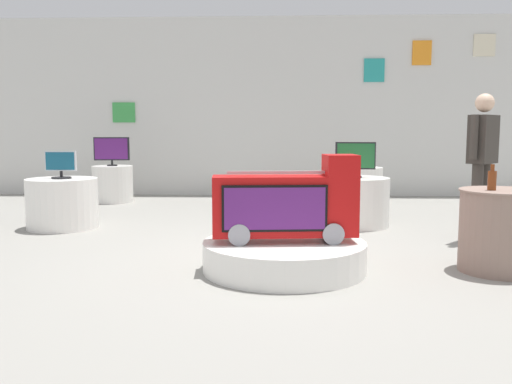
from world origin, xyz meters
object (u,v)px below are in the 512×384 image
object	(u,v)px
tv_on_center_rear	(355,157)
shopper_browsing_near_truck	(482,155)
main_display_pedestal	(284,256)
novelty_firetruck_tv	(288,206)
tv_on_right_rear	(361,154)
tv_on_left_rear	(61,165)
side_table_round	(500,230)
display_pedestal_far_right	(113,184)
tv_on_far_right	(112,150)
bottle_on_side_table	(492,180)
display_pedestal_left_rear	(62,203)
display_pedestal_center_rear	(354,202)
display_pedestal_right_rear	(360,186)

from	to	relation	value
tv_on_center_rear	shopper_browsing_near_truck	size ratio (longest dim) A/B	0.31
tv_on_center_rear	main_display_pedestal	bearing A→B (deg)	-111.96
novelty_firetruck_tv	tv_on_right_rear	world-z (taller)	tv_on_right_rear
tv_on_left_rear	tv_on_center_rear	size ratio (longest dim) A/B	0.76
tv_on_right_rear	side_table_round	world-z (taller)	tv_on_right_rear
tv_on_right_rear	side_table_round	bearing A→B (deg)	-82.44
display_pedestal_far_right	side_table_round	bearing A→B (deg)	-43.08
main_display_pedestal	side_table_round	bearing A→B (deg)	1.22
tv_on_far_right	bottle_on_side_table	size ratio (longest dim) A/B	2.72
tv_on_center_rear	display_pedestal_far_right	bearing A→B (deg)	149.96
tv_on_center_rear	display_pedestal_far_right	world-z (taller)	tv_on_center_rear
main_display_pedestal	side_table_round	distance (m)	1.86
tv_on_far_right	shopper_browsing_near_truck	bearing A→B (deg)	-31.50
display_pedestal_far_right	shopper_browsing_near_truck	distance (m)	5.96
tv_on_left_rear	bottle_on_side_table	world-z (taller)	tv_on_left_rear
display_pedestal_far_right	shopper_browsing_near_truck	bearing A→B (deg)	-31.54
tv_on_far_right	shopper_browsing_near_truck	distance (m)	5.92
tv_on_right_rear	tv_on_far_right	world-z (taller)	tv_on_far_right
tv_on_right_rear	shopper_browsing_near_truck	distance (m)	3.03
main_display_pedestal	bottle_on_side_table	world-z (taller)	bottle_on_side_table
novelty_firetruck_tv	display_pedestal_left_rear	xyz separation A→B (m)	(-2.77, 1.97, -0.26)
tv_on_center_rear	bottle_on_side_table	size ratio (longest dim) A/B	2.30
main_display_pedestal	tv_on_far_right	xyz separation A→B (m)	(-2.89, 4.46, 0.77)
display_pedestal_center_rear	tv_on_center_rear	world-z (taller)	tv_on_center_rear
main_display_pedestal	tv_on_right_rear	xyz separation A→B (m)	(1.28, 4.27, 0.70)
side_table_round	display_pedestal_left_rear	bearing A→B (deg)	157.23
main_display_pedestal	tv_on_left_rear	xyz separation A→B (m)	(-2.75, 1.96, 0.66)
novelty_firetruck_tv	tv_on_center_rear	world-z (taller)	tv_on_center_rear
display_pedestal_left_rear	main_display_pedestal	bearing A→B (deg)	-35.59
display_pedestal_far_right	tv_on_far_right	size ratio (longest dim) A/B	1.14
bottle_on_side_table	tv_on_left_rear	bearing A→B (deg)	156.34
display_pedestal_left_rear	tv_on_right_rear	xyz separation A→B (m)	(4.03, 2.30, 0.52)
display_pedestal_center_rear	shopper_browsing_near_truck	distance (m)	1.66
tv_on_center_rear	tv_on_far_right	xyz separation A→B (m)	(-3.81, 2.20, 0.02)
display_pedestal_right_rear	side_table_round	world-z (taller)	side_table_round
novelty_firetruck_tv	display_pedestal_left_rear	world-z (taller)	novelty_firetruck_tv
main_display_pedestal	tv_on_left_rear	distance (m)	3.44
display_pedestal_center_rear	display_pedestal_far_right	size ratio (longest dim) A/B	1.28
novelty_firetruck_tv	display_pedestal_left_rear	bearing A→B (deg)	144.60
display_pedestal_left_rear	tv_on_far_right	world-z (taller)	tv_on_far_right
tv_on_far_right	tv_on_left_rear	bearing A→B (deg)	-86.67
display_pedestal_left_rear	shopper_browsing_near_truck	distance (m)	4.98
display_pedestal_left_rear	novelty_firetruck_tv	bearing A→B (deg)	-35.40
display_pedestal_right_rear	shopper_browsing_near_truck	bearing A→B (deg)	-73.26
main_display_pedestal	side_table_round	xyz separation A→B (m)	(1.84, 0.04, 0.23)
display_pedestal_center_rear	tv_on_far_right	size ratio (longest dim) A/B	1.47
display_pedestal_center_rear	tv_on_center_rear	bearing A→B (deg)	-82.38
display_pedestal_right_rear	side_table_round	distance (m)	4.27
tv_on_center_rear	tv_on_right_rear	bearing A→B (deg)	79.54
tv_on_far_right	side_table_round	distance (m)	6.50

